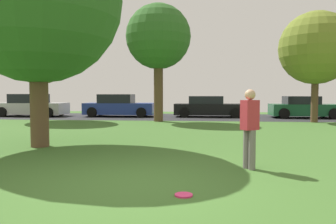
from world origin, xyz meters
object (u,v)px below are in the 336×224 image
maple_tree_far (316,48)px  parked_car_silver (32,106)px  oak_tree_center (158,38)px  frisbee_disc (184,195)px  parked_car_blue (119,106)px  parked_car_black (209,107)px  person_thrower (250,125)px  parked_car_green (304,108)px  birch_tree_lone (39,47)px

maple_tree_far → parked_car_silver: 17.78m
oak_tree_center → frisbee_disc: size_ratio=23.50×
parked_car_blue → parked_car_black: 5.89m
person_thrower → frisbee_disc: bearing=23.5°
person_thrower → parked_car_green: size_ratio=0.39×
parked_car_silver → maple_tree_far: bearing=-9.5°
parked_car_blue → parked_car_green: size_ratio=1.12×
person_thrower → parked_car_green: bearing=-143.9°
parked_car_blue → parked_car_black: (5.88, 0.25, -0.04)m
frisbee_disc → maple_tree_far: bearing=65.2°
maple_tree_far → parked_car_silver: maple_tree_far is taller
birch_tree_lone → parked_car_green: birch_tree_lone is taller
frisbee_disc → parked_car_black: (0.68, 16.88, 0.61)m
maple_tree_far → parked_car_black: maple_tree_far is taller
frisbee_disc → parked_car_black: 16.90m
frisbee_disc → parked_car_black: parked_car_black is taller
parked_car_blue → maple_tree_far: bearing=-16.1°
oak_tree_center → person_thrower: (3.33, -11.17, -3.65)m
parked_car_green → birch_tree_lone: bearing=-167.4°
person_thrower → parked_car_blue: person_thrower is taller
maple_tree_far → frisbee_disc: maple_tree_far is taller
parked_car_green → parked_car_black: bearing=177.1°
parked_car_silver → parked_car_green: 17.65m
oak_tree_center → person_thrower: bearing=-73.4°
maple_tree_far → parked_car_green: bearing=83.0°
maple_tree_far → parked_car_blue: 12.26m
parked_car_silver → parked_car_blue: bearing=3.7°
oak_tree_center → maple_tree_far: 8.31m
birch_tree_lone → oak_tree_center: bearing=-0.4°
parked_car_silver → person_thrower: bearing=-49.4°
maple_tree_far → parked_car_green: size_ratio=1.42×
birch_tree_lone → parked_car_blue: 6.14m
birch_tree_lone → parked_car_silver: 5.15m
birch_tree_lone → frisbee_disc: (8.88, -13.12, -4.11)m
maple_tree_far → birch_tree_lone: bearing=-179.1°
birch_tree_lone → person_thrower: (10.10, -11.22, -3.24)m
birch_tree_lone → person_thrower: 15.43m
parked_car_black → parked_car_green: size_ratio=1.10×
person_thrower → parked_car_black: size_ratio=0.36×
parked_car_black → parked_car_green: same height
oak_tree_center → parked_car_blue: bearing=131.1°
maple_tree_far → frisbee_disc: (-6.17, -13.35, -3.87)m
oak_tree_center → birch_tree_lone: size_ratio=1.02×
parked_car_blue → birch_tree_lone: bearing=-136.3°
oak_tree_center → birch_tree_lone: oak_tree_center is taller
parked_car_blue → frisbee_disc: bearing=-72.6°
oak_tree_center → parked_car_blue: size_ratio=1.39×
maple_tree_far → parked_car_black: (-5.49, 3.53, -3.26)m
maple_tree_far → frisbee_disc: 15.21m
frisbee_disc → parked_car_silver: parked_car_silver is taller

